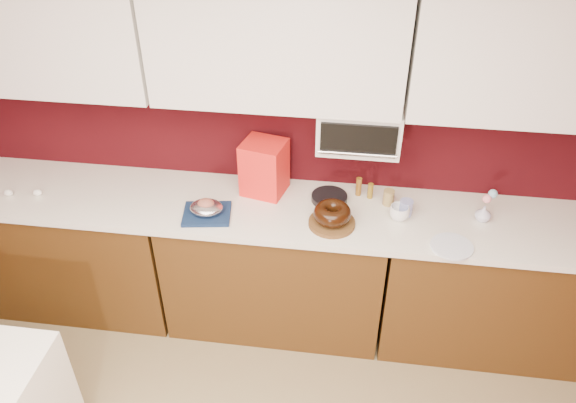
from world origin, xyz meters
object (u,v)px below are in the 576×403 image
(coffee_mug, at_px, (400,211))
(pandoro_box, at_px, (264,167))
(bundt_cake, at_px, (332,213))
(foil_ham_nest, at_px, (206,208))
(flower_vase, at_px, (483,213))
(blue_jar, at_px, (406,208))
(toaster_oven, at_px, (359,126))

(coffee_mug, bearing_deg, pandoro_box, 167.28)
(bundt_cake, xyz_separation_m, foil_ham_nest, (-0.71, -0.01, -0.02))
(coffee_mug, bearing_deg, flower_vase, 6.63)
(foil_ham_nest, height_order, coffee_mug, coffee_mug)
(pandoro_box, xyz_separation_m, flower_vase, (1.26, -0.13, -0.11))
(pandoro_box, bearing_deg, blue_jar, 4.43)
(toaster_oven, xyz_separation_m, blue_jar, (0.30, -0.13, -0.43))
(bundt_cake, bearing_deg, foil_ham_nest, -179.21)
(foil_ham_nest, bearing_deg, flower_vase, 6.16)
(pandoro_box, relative_size, blue_jar, 3.62)
(bundt_cake, distance_m, blue_jar, 0.44)
(toaster_oven, height_order, flower_vase, toaster_oven)
(toaster_oven, xyz_separation_m, pandoro_box, (-0.54, -0.00, -0.31))
(pandoro_box, distance_m, coffee_mug, 0.82)
(bundt_cake, distance_m, foil_ham_nest, 0.71)
(toaster_oven, bearing_deg, blue_jar, -23.30)
(foil_ham_nest, xyz_separation_m, pandoro_box, (0.28, 0.29, 0.11))
(bundt_cake, bearing_deg, blue_jar, 21.07)
(toaster_oven, distance_m, blue_jar, 0.54)
(pandoro_box, bearing_deg, bundt_cake, -20.58)
(bundt_cake, relative_size, blue_jar, 2.30)
(bundt_cake, bearing_deg, flower_vase, 10.65)
(toaster_oven, relative_size, coffee_mug, 4.19)
(coffee_mug, xyz_separation_m, blue_jar, (0.04, 0.05, -0.01))
(foil_ham_nest, bearing_deg, bundt_cake, 0.79)
(blue_jar, distance_m, flower_vase, 0.43)
(pandoro_box, bearing_deg, flower_vase, 7.28)
(foil_ham_nest, relative_size, coffee_mug, 1.75)
(toaster_oven, height_order, coffee_mug, toaster_oven)
(coffee_mug, xyz_separation_m, flower_vase, (0.46, 0.05, -0.00))
(pandoro_box, xyz_separation_m, coffee_mug, (0.80, -0.18, -0.11))
(foil_ham_nest, height_order, blue_jar, blue_jar)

